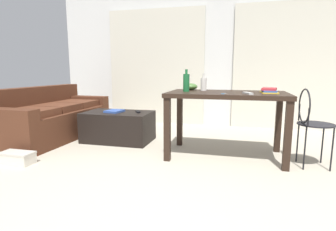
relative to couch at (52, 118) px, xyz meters
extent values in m
plane|color=#B2A893|center=(2.41, -0.49, -0.31)|extent=(8.43, 8.43, 0.00)
cube|color=silver|center=(2.41, 1.67, 0.95)|extent=(6.29, 0.10, 2.51)
cube|color=beige|center=(1.20, 1.58, 0.79)|extent=(1.89, 0.03, 2.19)
cube|color=beige|center=(3.61, 1.58, 0.79)|extent=(1.89, 0.03, 2.19)
cube|color=#4C2819|center=(0.04, 0.00, -0.09)|extent=(0.90, 1.94, 0.42)
cube|color=#4C2819|center=(-0.28, 0.01, 0.30)|extent=(0.25, 1.93, 0.36)
cube|color=#4C2819|center=(0.07, 0.86, 0.19)|extent=(0.85, 0.22, 0.15)
cube|color=#4C2819|center=(0.02, -0.86, 0.19)|extent=(0.85, 0.22, 0.15)
cube|color=#552D1C|center=(0.11, 0.50, 0.17)|extent=(0.62, 0.50, 0.10)
cube|color=#552D1C|center=(0.09, 0.00, 0.17)|extent=(0.62, 0.50, 0.10)
cube|color=#552D1C|center=(0.08, -0.51, 0.17)|extent=(0.62, 0.50, 0.10)
cube|color=black|center=(1.09, 0.05, -0.09)|extent=(0.97, 0.59, 0.43)
cube|color=black|center=(2.65, -0.28, 0.45)|extent=(1.38, 0.79, 0.05)
cube|color=black|center=(2.01, -0.63, 0.06)|extent=(0.07, 0.07, 0.73)
cube|color=black|center=(3.29, -0.63, 0.06)|extent=(0.07, 0.07, 0.73)
cube|color=black|center=(2.01, 0.06, 0.06)|extent=(0.07, 0.07, 0.73)
cube|color=black|center=(3.29, 0.06, 0.06)|extent=(0.07, 0.07, 0.73)
cylinder|color=black|center=(3.59, -0.41, 0.16)|extent=(0.37, 0.37, 0.02)
cylinder|color=black|center=(3.73, -0.54, -0.08)|extent=(0.02, 0.02, 0.46)
cylinder|color=black|center=(3.71, -0.27, -0.08)|extent=(0.02, 0.02, 0.46)
cylinder|color=black|center=(3.47, -0.55, -0.08)|extent=(0.02, 0.02, 0.46)
cylinder|color=black|center=(3.45, -0.29, -0.08)|extent=(0.02, 0.02, 0.46)
torus|color=black|center=(3.46, -0.42, 0.35)|extent=(0.04, 0.37, 0.37)
cylinder|color=black|center=(3.48, -0.58, 0.26)|extent=(0.02, 0.02, 0.19)
cylinder|color=black|center=(3.45, -0.27, 0.26)|extent=(0.02, 0.02, 0.19)
cylinder|color=#195B2D|center=(2.17, -0.31, 0.58)|extent=(0.08, 0.08, 0.21)
cylinder|color=#195B2D|center=(2.17, -0.31, 0.71)|extent=(0.03, 0.03, 0.06)
cylinder|color=beige|center=(2.35, -0.11, 0.55)|extent=(0.08, 0.08, 0.16)
cylinder|color=beige|center=(2.35, -0.11, 0.66)|extent=(0.03, 0.03, 0.06)
ellipsoid|color=#477033|center=(2.17, -0.02, 0.52)|extent=(0.18, 0.18, 0.09)
cube|color=gold|center=(3.12, -0.29, 0.48)|extent=(0.18, 0.28, 0.01)
cube|color=#33519E|center=(3.11, -0.29, 0.50)|extent=(0.15, 0.25, 0.02)
cube|color=red|center=(3.12, -0.28, 0.52)|extent=(0.19, 0.25, 0.02)
cube|color=#B7B7B2|center=(2.88, -0.51, 0.48)|extent=(0.11, 0.19, 0.02)
cube|color=#9EA0A5|center=(2.62, -0.51, 0.48)|extent=(0.02, 0.08, 0.00)
torus|color=#3372B2|center=(2.62, -0.57, 0.48)|extent=(0.03, 0.03, 0.00)
cube|color=#9EA0A5|center=(2.64, -0.52, 0.48)|extent=(0.04, 0.08, 0.00)
torus|color=#3372B2|center=(2.61, -0.57, 0.48)|extent=(0.03, 0.03, 0.00)
cube|color=black|center=(1.38, 0.09, 0.14)|extent=(0.12, 0.15, 0.02)
cube|color=#33519E|center=(1.04, 0.03, 0.14)|extent=(0.25, 0.28, 0.03)
cube|color=beige|center=(0.41, -1.16, -0.25)|extent=(0.36, 0.19, 0.11)
cube|color=beige|center=(0.41, -1.16, -0.18)|extent=(0.37, 0.19, 0.02)
camera|label=1|loc=(2.77, -3.54, 0.73)|focal=28.87mm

